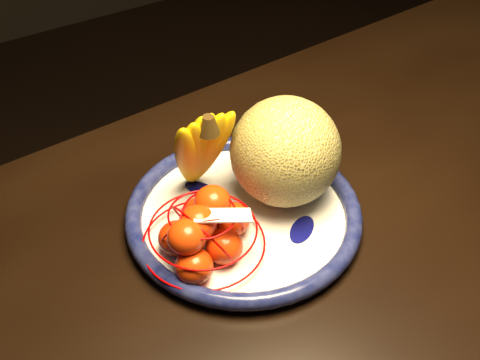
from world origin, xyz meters
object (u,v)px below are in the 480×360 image
dining_table (385,294)px  banana_bunch (199,147)px  fruit_bowl (244,215)px  cantaloupe (285,152)px  mandarin_bag (203,231)px

dining_table → banana_bunch: banana_bunch is taller
dining_table → fruit_bowl: (-0.14, 0.15, 0.10)m
fruit_bowl → cantaloupe: (0.07, 0.01, 0.07)m
dining_table → cantaloupe: bearing=108.9°
fruit_bowl → banana_bunch: banana_bunch is taller
dining_table → banana_bunch: (-0.17, 0.22, 0.18)m
cantaloupe → banana_bunch: size_ratio=0.90×
dining_table → mandarin_bag: size_ratio=7.80×
cantaloupe → dining_table: bearing=-66.6°
mandarin_bag → dining_table: bearing=-29.8°
dining_table → fruit_bowl: fruit_bowl is taller
fruit_bowl → cantaloupe: cantaloupe is taller
cantaloupe → mandarin_bag: cantaloupe is taller
banana_bunch → cantaloupe: bearing=-29.0°
mandarin_bag → fruit_bowl: bearing=19.8°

